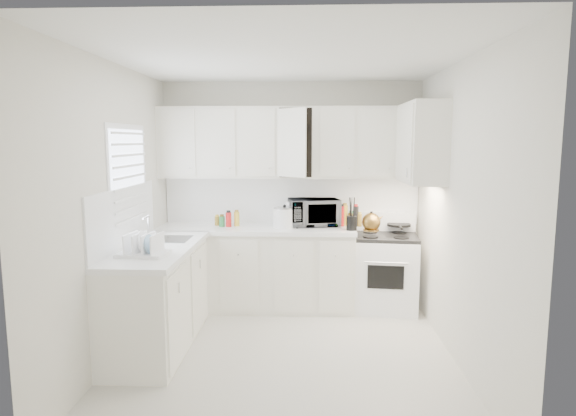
# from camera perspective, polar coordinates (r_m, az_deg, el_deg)

# --- Properties ---
(floor) EXTENTS (3.20, 3.20, 0.00)m
(floor) POSITION_cam_1_polar(r_m,az_deg,el_deg) (4.61, -0.38, -16.83)
(floor) COLOR beige
(floor) RESTS_ON ground
(ceiling) EXTENTS (3.20, 3.20, 0.00)m
(ceiling) POSITION_cam_1_polar(r_m,az_deg,el_deg) (4.24, -0.41, 17.03)
(ceiling) COLOR white
(ceiling) RESTS_ON ground
(wall_back) EXTENTS (3.00, 0.00, 3.00)m
(wall_back) POSITION_cam_1_polar(r_m,az_deg,el_deg) (5.82, 0.37, 1.70)
(wall_back) COLOR silver
(wall_back) RESTS_ON ground
(wall_front) EXTENTS (3.00, 0.00, 3.00)m
(wall_front) POSITION_cam_1_polar(r_m,az_deg,el_deg) (2.66, -2.06, -5.69)
(wall_front) COLOR silver
(wall_front) RESTS_ON ground
(wall_left) EXTENTS (0.00, 3.20, 3.20)m
(wall_left) POSITION_cam_1_polar(r_m,az_deg,el_deg) (4.56, -19.59, -0.47)
(wall_left) COLOR silver
(wall_left) RESTS_ON ground
(wall_right) EXTENTS (0.00, 3.20, 3.20)m
(wall_right) POSITION_cam_1_polar(r_m,az_deg,el_deg) (4.42, 19.42, -0.70)
(wall_right) COLOR silver
(wall_right) RESTS_ON ground
(window_blinds) EXTENTS (0.06, 0.96, 1.06)m
(window_blinds) POSITION_cam_1_polar(r_m,az_deg,el_deg) (4.85, -17.97, 3.05)
(window_blinds) COLOR white
(window_blinds) RESTS_ON wall_left
(lower_cabinets_back) EXTENTS (2.22, 0.60, 0.90)m
(lower_cabinets_back) POSITION_cam_1_polar(r_m,az_deg,el_deg) (5.71, -3.69, -7.13)
(lower_cabinets_back) COLOR silver
(lower_cabinets_back) RESTS_ON floor
(lower_cabinets_left) EXTENTS (0.60, 1.60, 0.90)m
(lower_cabinets_left) POSITION_cam_1_polar(r_m,az_deg,el_deg) (4.83, -14.87, -10.18)
(lower_cabinets_left) COLOR silver
(lower_cabinets_left) RESTS_ON floor
(countertop_back) EXTENTS (2.24, 0.64, 0.05)m
(countertop_back) POSITION_cam_1_polar(r_m,az_deg,el_deg) (5.59, -3.75, -2.45)
(countertop_back) COLOR white
(countertop_back) RESTS_ON lower_cabinets_back
(countertop_left) EXTENTS (0.64, 1.62, 0.05)m
(countertop_left) POSITION_cam_1_polar(r_m,az_deg,el_deg) (4.70, -14.95, -4.68)
(countertop_left) COLOR white
(countertop_left) RESTS_ON lower_cabinets_left
(backsplash_back) EXTENTS (2.98, 0.02, 0.55)m
(backsplash_back) POSITION_cam_1_polar(r_m,az_deg,el_deg) (5.82, 0.36, 0.95)
(backsplash_back) COLOR white
(backsplash_back) RESTS_ON wall_back
(backsplash_left) EXTENTS (0.02, 1.60, 0.55)m
(backsplash_left) POSITION_cam_1_polar(r_m,az_deg,el_deg) (4.75, -18.54, -1.02)
(backsplash_left) COLOR white
(backsplash_left) RESTS_ON wall_left
(upper_cabinets_back) EXTENTS (3.00, 0.33, 0.80)m
(upper_cabinets_back) POSITION_cam_1_polar(r_m,az_deg,el_deg) (5.64, 0.31, 3.54)
(upper_cabinets_back) COLOR silver
(upper_cabinets_back) RESTS_ON wall_back
(upper_cabinets_right) EXTENTS (0.33, 0.90, 0.80)m
(upper_cabinets_right) POSITION_cam_1_polar(r_m,az_deg,el_deg) (5.15, 15.10, 2.86)
(upper_cabinets_right) COLOR silver
(upper_cabinets_right) RESTS_ON wall_right
(sink) EXTENTS (0.42, 0.38, 0.30)m
(sink) POSITION_cam_1_polar(r_m,az_deg,el_deg) (5.00, -13.83, -2.20)
(sink) COLOR gray
(sink) RESTS_ON countertop_left
(stove) EXTENTS (0.78, 0.66, 1.11)m
(stove) POSITION_cam_1_polar(r_m,az_deg,el_deg) (5.70, 11.16, -6.21)
(stove) COLOR white
(stove) RESTS_ON floor
(tea_kettle) EXTENTS (0.30, 0.27, 0.23)m
(tea_kettle) POSITION_cam_1_polar(r_m,az_deg,el_deg) (5.42, 9.67, -1.47)
(tea_kettle) COLOR olive
(tea_kettle) RESTS_ON stove
(frying_pan) EXTENTS (0.30, 0.48, 0.04)m
(frying_pan) POSITION_cam_1_polar(r_m,az_deg,el_deg) (5.80, 12.78, -1.85)
(frying_pan) COLOR black
(frying_pan) RESTS_ON stove
(microwave) EXTENTS (0.61, 0.41, 0.38)m
(microwave) POSITION_cam_1_polar(r_m,az_deg,el_deg) (5.65, 3.02, -0.15)
(microwave) COLOR gray
(microwave) RESTS_ON countertop_back
(rice_cooker) EXTENTS (0.30, 0.30, 0.26)m
(rice_cooker) POSITION_cam_1_polar(r_m,az_deg,el_deg) (5.53, -0.41, -0.94)
(rice_cooker) COLOR white
(rice_cooker) RESTS_ON countertop_back
(paper_towel) EXTENTS (0.12, 0.12, 0.27)m
(paper_towel) POSITION_cam_1_polar(r_m,az_deg,el_deg) (5.72, 0.31, -0.58)
(paper_towel) COLOR white
(paper_towel) RESTS_ON countertop_back
(utensil_crock) EXTENTS (0.13, 0.13, 0.37)m
(utensil_crock) POSITION_cam_1_polar(r_m,az_deg,el_deg) (5.38, 7.44, -0.63)
(utensil_crock) COLOR black
(utensil_crock) RESTS_ON countertop_back
(dish_rack) EXTENTS (0.43, 0.34, 0.22)m
(dish_rack) POSITION_cam_1_polar(r_m,az_deg,el_deg) (4.37, -16.53, -3.89)
(dish_rack) COLOR white
(dish_rack) RESTS_ON countertop_left
(spice_left_0) EXTENTS (0.06, 0.06, 0.13)m
(spice_left_0) POSITION_cam_1_polar(r_m,az_deg,el_deg) (5.77, -8.17, -1.29)
(spice_left_0) COLOR olive
(spice_left_0) RESTS_ON countertop_back
(spice_left_1) EXTENTS (0.06, 0.06, 0.13)m
(spice_left_1) POSITION_cam_1_polar(r_m,az_deg,el_deg) (5.67, -7.59, -1.44)
(spice_left_1) COLOR #297D3E
(spice_left_1) RESTS_ON countertop_back
(spice_left_2) EXTENTS (0.06, 0.06, 0.13)m
(spice_left_2) POSITION_cam_1_polar(r_m,az_deg,el_deg) (5.75, -6.69, -1.30)
(spice_left_2) COLOR red
(spice_left_2) RESTS_ON countertop_back
(spice_left_3) EXTENTS (0.06, 0.06, 0.13)m
(spice_left_3) POSITION_cam_1_polar(r_m,az_deg,el_deg) (5.65, -6.09, -1.46)
(spice_left_3) COLOR yellow
(spice_left_3) RESTS_ON countertop_back
(sauce_right_0) EXTENTS (0.06, 0.06, 0.19)m
(sauce_right_0) POSITION_cam_1_polar(r_m,az_deg,el_deg) (5.72, 6.13, -1.03)
(sauce_right_0) COLOR red
(sauce_right_0) RESTS_ON countertop_back
(sauce_right_1) EXTENTS (0.06, 0.06, 0.19)m
(sauce_right_1) POSITION_cam_1_polar(r_m,az_deg,el_deg) (5.67, 6.73, -1.13)
(sauce_right_1) COLOR yellow
(sauce_right_1) RESTS_ON countertop_back
(sauce_right_2) EXTENTS (0.06, 0.06, 0.19)m
(sauce_right_2) POSITION_cam_1_polar(r_m,az_deg,el_deg) (5.73, 7.23, -1.03)
(sauce_right_2) COLOR brown
(sauce_right_2) RESTS_ON countertop_back
(sauce_right_3) EXTENTS (0.06, 0.06, 0.19)m
(sauce_right_3) POSITION_cam_1_polar(r_m,az_deg,el_deg) (5.68, 7.83, -1.13)
(sauce_right_3) COLOR black
(sauce_right_3) RESTS_ON countertop_back
(sauce_right_4) EXTENTS (0.06, 0.06, 0.19)m
(sauce_right_4) POSITION_cam_1_polar(r_m,az_deg,el_deg) (5.74, 8.32, -1.04)
(sauce_right_4) COLOR olive
(sauce_right_4) RESTS_ON countertop_back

